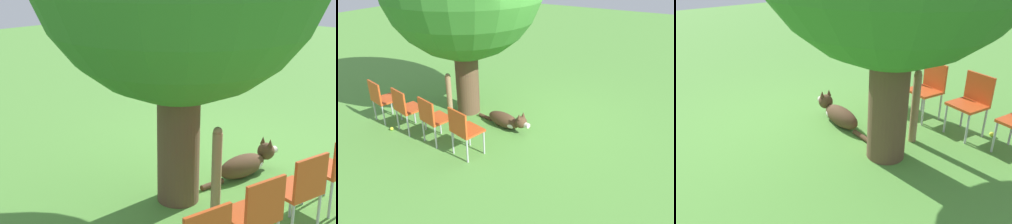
# 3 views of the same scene
# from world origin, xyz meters

# --- Properties ---
(ground_plane) EXTENTS (30.00, 30.00, 0.00)m
(ground_plane) POSITION_xyz_m (0.00, 0.00, 0.00)
(ground_plane) COLOR #56933D
(dog) EXTENTS (0.41, 1.28, 0.43)m
(dog) POSITION_xyz_m (-0.60, -0.01, 0.16)
(dog) COLOR #513823
(dog) RESTS_ON ground_plane
(fence_post) EXTENTS (0.11, 0.11, 1.02)m
(fence_post) POSITION_xyz_m (-0.95, 1.11, 0.51)
(fence_post) COLOR #937551
(fence_post) RESTS_ON ground_plane
(red_chair_1) EXTENTS (0.51, 0.52, 0.87)m
(red_chair_1) POSITION_xyz_m (-1.74, 0.81, 0.51)
(red_chair_1) COLOR #D14C1E
(red_chair_1) RESTS_ON ground_plane
(red_chair_2) EXTENTS (0.51, 0.52, 0.87)m
(red_chair_2) POSITION_xyz_m (-1.69, 1.53, 0.51)
(red_chair_2) COLOR #D14C1E
(red_chair_2) RESTS_ON ground_plane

